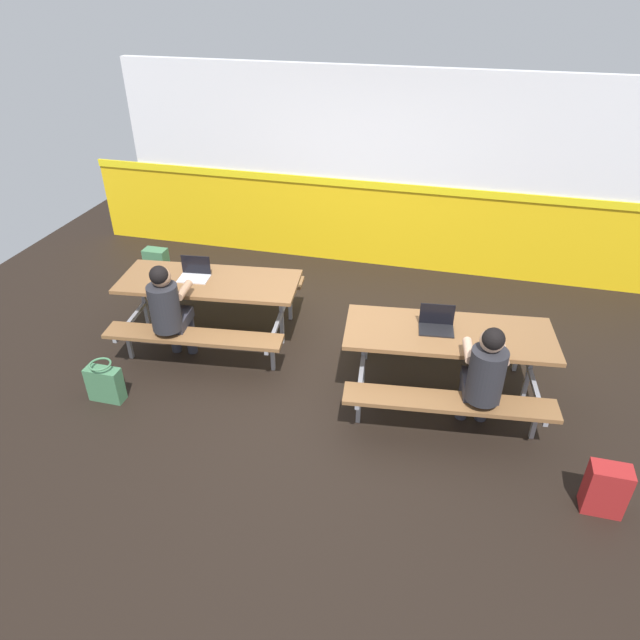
% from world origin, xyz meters
% --- Properties ---
extents(ground_plane, '(10.00, 10.00, 0.02)m').
position_xyz_m(ground_plane, '(0.00, 0.00, -0.01)').
color(ground_plane, black).
extents(accent_backdrop, '(8.00, 0.14, 2.60)m').
position_xyz_m(accent_backdrop, '(0.00, 2.63, 1.25)').
color(accent_backdrop, yellow).
rests_on(accent_backdrop, ground).
extents(picnic_table_left, '(2.00, 1.75, 0.74)m').
position_xyz_m(picnic_table_left, '(-1.29, 0.26, 0.58)').
color(picnic_table_left, brown).
rests_on(picnic_table_left, ground).
extents(picnic_table_right, '(2.00, 1.75, 0.74)m').
position_xyz_m(picnic_table_right, '(1.29, -0.13, 0.58)').
color(picnic_table_right, brown).
rests_on(picnic_table_right, ground).
extents(student_nearer, '(0.39, 0.54, 1.21)m').
position_xyz_m(student_nearer, '(-1.47, -0.32, 0.71)').
color(student_nearer, '#2D2D38').
rests_on(student_nearer, ground).
extents(student_further, '(0.39, 0.54, 1.21)m').
position_xyz_m(student_further, '(1.61, -0.65, 0.71)').
color(student_further, '#2D2D38').
rests_on(student_further, ground).
extents(laptop_silver, '(0.34, 0.26, 0.22)m').
position_xyz_m(laptop_silver, '(-1.46, 0.28, 0.79)').
color(laptop_silver, silver).
rests_on(laptop_silver, picnic_table_left).
extents(laptop_dark, '(0.34, 0.26, 0.22)m').
position_xyz_m(laptop_dark, '(1.16, -0.10, 0.79)').
color(laptop_dark, black).
rests_on(laptop_dark, picnic_table_right).
extents(backpack_dark, '(0.30, 0.22, 0.44)m').
position_xyz_m(backpack_dark, '(-2.59, 1.40, 0.22)').
color(backpack_dark, '#3F724C').
rests_on(backpack_dark, ground).
extents(tote_bag_bright, '(0.34, 0.21, 0.43)m').
position_xyz_m(tote_bag_bright, '(-1.87, -1.01, 0.19)').
color(tote_bag_bright, '#3F724C').
rests_on(tote_bag_bright, ground).
extents(satchel_spare, '(0.30, 0.22, 0.44)m').
position_xyz_m(satchel_spare, '(2.59, -1.23, 0.22)').
color(satchel_spare, maroon).
rests_on(satchel_spare, ground).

